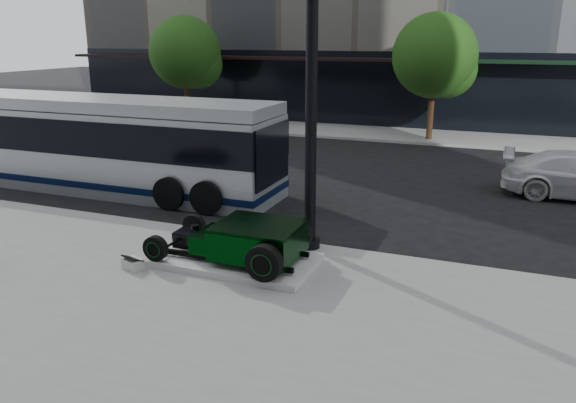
% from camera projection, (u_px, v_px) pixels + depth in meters
% --- Properties ---
extents(ground, '(120.00, 120.00, 0.00)m').
position_uv_depth(ground, '(322.00, 221.00, 15.12)').
color(ground, black).
rests_on(ground, ground).
extents(sidewalk_far, '(70.00, 4.00, 0.12)m').
position_uv_depth(sidewalk_far, '(411.00, 136.00, 27.59)').
color(sidewalk_far, gray).
rests_on(sidewalk_far, ground).
extents(street_trees, '(29.80, 3.80, 5.70)m').
position_uv_depth(street_trees, '(438.00, 59.00, 25.30)').
color(street_trees, black).
rests_on(street_trees, sidewalk_far).
extents(display_plinth, '(3.40, 1.80, 0.15)m').
position_uv_depth(display_plinth, '(235.00, 260.00, 11.95)').
color(display_plinth, silver).
rests_on(display_plinth, sidewalk_near).
extents(hot_rod, '(3.22, 2.00, 0.81)m').
position_uv_depth(hot_rod, '(249.00, 240.00, 11.69)').
color(hot_rod, black).
rests_on(hot_rod, display_plinth).
extents(info_plaque, '(0.47, 0.40, 0.31)m').
position_uv_depth(info_plaque, '(133.00, 263.00, 11.66)').
color(info_plaque, silver).
rests_on(info_plaque, sidewalk_near).
extents(lamppost, '(0.46, 0.46, 8.41)m').
position_uv_depth(lamppost, '(312.00, 74.00, 11.79)').
color(lamppost, black).
rests_on(lamppost, sidewalk_near).
extents(transit_bus, '(12.12, 2.88, 2.92)m').
position_uv_depth(transit_bus, '(100.00, 143.00, 17.99)').
color(transit_bus, silver).
rests_on(transit_bus, ground).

